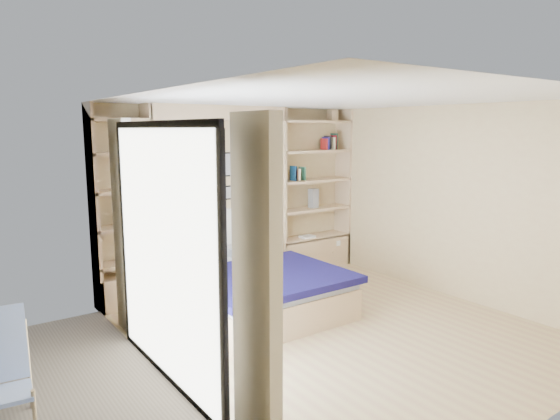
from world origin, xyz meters
TOP-DOWN VIEW (x-y plane):
  - ground at (0.00, 0.00)m, footprint 4.50×4.50m
  - room_shell at (-0.39, 1.52)m, footprint 4.50×4.50m
  - bed at (-0.44, 1.10)m, footprint 1.79×2.26m
  - photo_gallery at (-0.45, 2.22)m, footprint 1.48×0.02m
  - reading_lamps at (-0.30, 2.00)m, footprint 1.92×0.12m
  - shelf_decor at (1.13, 2.07)m, footprint 3.52×0.23m

SIDE VIEW (x-z plane):
  - ground at x=0.00m, z-range 0.00..0.00m
  - bed at x=-0.44m, z-range -0.25..0.82m
  - room_shell at x=-0.39m, z-range -1.17..3.33m
  - reading_lamps at x=-0.30m, z-range 1.03..1.17m
  - photo_gallery at x=-0.45m, z-range 1.19..2.01m
  - shelf_decor at x=1.13m, z-range 0.69..2.72m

